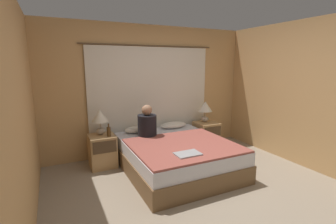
% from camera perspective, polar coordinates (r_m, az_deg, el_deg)
% --- Properties ---
extents(ground_plane, '(16.00, 16.00, 0.00)m').
position_cam_1_polar(ground_plane, '(3.54, 9.28, -18.86)').
color(ground_plane, gray).
extents(wall_back, '(4.27, 0.06, 2.50)m').
position_cam_1_polar(wall_back, '(4.91, -4.11, 5.18)').
color(wall_back, tan).
rests_on(wall_back, ground_plane).
extents(wall_left, '(0.06, 4.17, 2.50)m').
position_cam_1_polar(wall_left, '(2.56, -32.05, -2.14)').
color(wall_left, tan).
rests_on(wall_left, ground_plane).
extents(wall_right, '(0.06, 4.17, 2.50)m').
position_cam_1_polar(wall_right, '(4.65, 31.63, 3.21)').
color(wall_right, tan).
rests_on(wall_right, ground_plane).
extents(curtain_panel, '(2.69, 0.03, 2.12)m').
position_cam_1_polar(curtain_panel, '(4.88, -3.80, 2.84)').
color(curtain_panel, silver).
rests_on(curtain_panel, ground_plane).
extents(bed, '(1.65, 1.98, 0.49)m').
position_cam_1_polar(bed, '(4.16, 1.80, -10.21)').
color(bed, brown).
rests_on(bed, ground_plane).
extents(nightstand_left, '(0.44, 0.46, 0.56)m').
position_cam_1_polar(nightstand_left, '(4.43, -15.10, -8.76)').
color(nightstand_left, tan).
rests_on(nightstand_left, ground_plane).
extents(nightstand_right, '(0.44, 0.46, 0.56)m').
position_cam_1_polar(nightstand_right, '(5.23, 8.97, -5.39)').
color(nightstand_right, tan).
rests_on(nightstand_right, ground_plane).
extents(lamp_left, '(0.29, 0.29, 0.44)m').
position_cam_1_polar(lamp_left, '(4.34, -15.66, -1.33)').
color(lamp_left, '#B2A899').
rests_on(lamp_left, nightstand_left).
extents(lamp_right, '(0.29, 0.29, 0.44)m').
position_cam_1_polar(lamp_right, '(5.16, 8.73, 0.92)').
color(lamp_right, '#B2A899').
rests_on(lamp_right, nightstand_right).
extents(pillow_left, '(0.56, 0.29, 0.12)m').
position_cam_1_polar(pillow_left, '(4.64, -6.80, -4.00)').
color(pillow_left, silver).
rests_on(pillow_left, bed).
extents(pillow_right, '(0.56, 0.29, 0.12)m').
position_cam_1_polar(pillow_right, '(4.91, 1.24, -3.06)').
color(pillow_right, silver).
rests_on(pillow_right, bed).
extents(blanket_on_bed, '(1.59, 1.39, 0.03)m').
position_cam_1_polar(blanket_on_bed, '(3.86, 3.64, -7.82)').
color(blanket_on_bed, '#994C42').
rests_on(blanket_on_bed, bed).
extents(person_left_in_bed, '(0.33, 0.33, 0.57)m').
position_cam_1_polar(person_left_in_bed, '(4.30, -4.91, -2.82)').
color(person_left_in_bed, black).
rests_on(person_left_in_bed, bed).
extents(beer_bottle_on_left_stand, '(0.07, 0.07, 0.22)m').
position_cam_1_polar(beer_bottle_on_left_stand, '(4.24, -13.71, -4.45)').
color(beer_bottle_on_left_stand, '#513819').
rests_on(beer_bottle_on_left_stand, nightstand_left).
extents(laptop_on_bed, '(0.36, 0.24, 0.02)m').
position_cam_1_polar(laptop_on_bed, '(3.45, 4.65, -9.74)').
color(laptop_on_bed, '#9EA0A5').
rests_on(laptop_on_bed, blanket_on_bed).
extents(handbag_on_floor, '(0.35, 0.17, 0.35)m').
position_cam_1_polar(handbag_on_floor, '(4.93, 11.42, -8.71)').
color(handbag_on_floor, '#333D56').
rests_on(handbag_on_floor, ground_plane).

